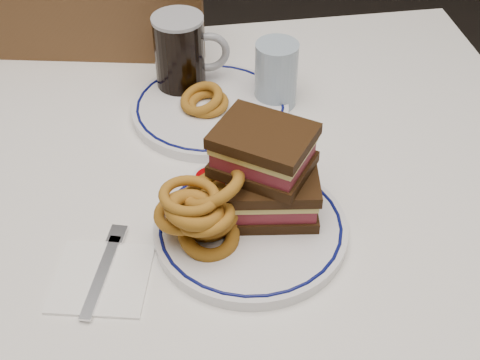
{
  "coord_description": "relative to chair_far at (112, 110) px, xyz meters",
  "views": [
    {
      "loc": [
        0.01,
        -0.78,
        1.42
      ],
      "look_at": [
        0.11,
        -0.14,
        0.84
      ],
      "focal_mm": 50.0,
      "sensor_mm": 36.0,
      "label": 1
    }
  ],
  "objects": [
    {
      "name": "dining_table",
      "position": [
        0.09,
        -0.47,
        0.11
      ],
      "size": [
        1.27,
        0.87,
        0.75
      ],
      "color": "silver",
      "rests_on": "floor"
    },
    {
      "name": "chair_far",
      "position": [
        0.0,
        0.0,
        0.0
      ],
      "size": [
        0.54,
        0.54,
        0.99
      ],
      "color": "#4B2E18",
      "rests_on": "floor"
    },
    {
      "name": "main_plate",
      "position": [
        0.21,
        -0.63,
        0.22
      ],
      "size": [
        0.27,
        0.27,
        0.02
      ],
      "color": "white",
      "rests_on": "dining_table"
    },
    {
      "name": "reuben_sandwich",
      "position": [
        0.24,
        -0.59,
        0.29
      ],
      "size": [
        0.16,
        0.15,
        0.13
      ],
      "color": "black",
      "rests_on": "main_plate"
    },
    {
      "name": "onion_rings_main",
      "position": [
        0.14,
        -0.63,
        0.27
      ],
      "size": [
        0.13,
        0.13,
        0.12
      ],
      "color": "brown",
      "rests_on": "main_plate"
    },
    {
      "name": "ketchup_ramekin",
      "position": [
        0.16,
        -0.56,
        0.25
      ],
      "size": [
        0.06,
        0.06,
        0.03
      ],
      "color": "white",
      "rests_on": "main_plate"
    },
    {
      "name": "beer_mug",
      "position": [
        0.15,
        -0.27,
        0.29
      ],
      "size": [
        0.13,
        0.09,
        0.14
      ],
      "color": "black",
      "rests_on": "dining_table"
    },
    {
      "name": "water_glass",
      "position": [
        0.3,
        -0.32,
        0.27
      ],
      "size": [
        0.07,
        0.07,
        0.11
      ],
      "primitive_type": "cylinder",
      "color": "#91A8BB",
      "rests_on": "dining_table"
    },
    {
      "name": "far_plate",
      "position": [
        0.19,
        -0.34,
        0.22
      ],
      "size": [
        0.26,
        0.26,
        0.02
      ],
      "color": "white",
      "rests_on": "dining_table"
    },
    {
      "name": "onion_rings_far",
      "position": [
        0.18,
        -0.34,
        0.24
      ],
      "size": [
        0.08,
        0.08,
        0.04
      ],
      "color": "brown",
      "rests_on": "far_plate"
    },
    {
      "name": "napkin_fork",
      "position": [
        0.01,
        -0.67,
        0.22
      ],
      "size": [
        0.14,
        0.16,
        0.01
      ],
      "color": "white",
      "rests_on": "dining_table"
    }
  ]
}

